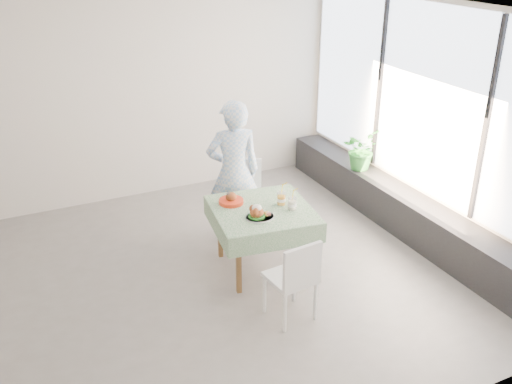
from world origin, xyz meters
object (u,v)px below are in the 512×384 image
cafe_table (262,232)px  chair_near (291,293)px  juice_cup_orange (281,199)px  diner (234,172)px  main_dish (258,214)px  chair_far (243,216)px  potted_plant (361,149)px

cafe_table → chair_near: chair_near is taller
juice_cup_orange → diner: bearing=106.8°
main_dish → chair_far: bearing=75.9°
chair_near → main_dish: 0.90m
potted_plant → main_dish: bearing=-151.1°
cafe_table → potted_plant: bearing=26.4°
cafe_table → potted_plant: 2.21m
main_dish → potted_plant: bearing=28.9°
diner → potted_plant: size_ratio=3.14×
cafe_table → main_dish: bearing=-126.5°
chair_far → main_dish: bearing=-104.1°
main_dish → potted_plant: size_ratio=0.56×
cafe_table → chair_far: (0.09, 0.73, -0.16)m
diner → main_dish: bearing=92.6°
chair_near → main_dish: bearing=89.6°
chair_far → potted_plant: bearing=7.5°
chair_far → main_dish: size_ratio=3.10×
cafe_table → main_dish: (-0.14, -0.19, 0.33)m
chair_far → diner: diner is taller
diner → juice_cup_orange: (0.23, -0.77, -0.06)m
juice_cup_orange → cafe_table: bearing=-179.2°
diner → potted_plant: diner is taller
diner → juice_cup_orange: size_ratio=6.09×
diner → potted_plant: 1.97m
chair_near → diner: diner is taller
cafe_table → potted_plant: size_ratio=2.10×
diner → juice_cup_orange: bearing=117.7°
chair_far → diner: size_ratio=0.55×
chair_far → juice_cup_orange: (0.14, -0.72, 0.51)m
chair_near → cafe_table: bearing=81.2°
cafe_table → chair_near: size_ratio=1.34×
diner → juice_cup_orange: 0.80m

